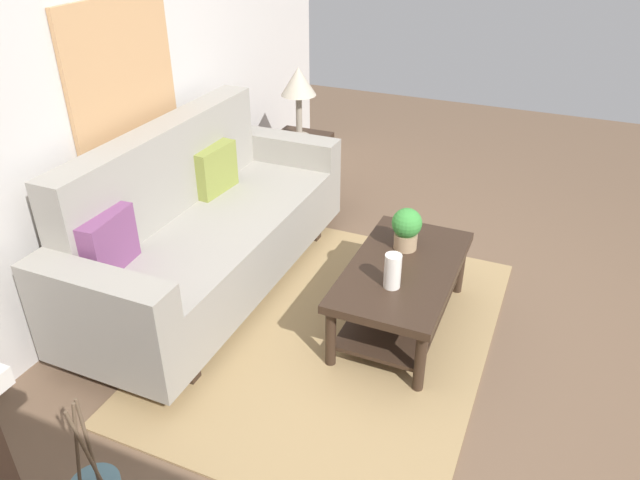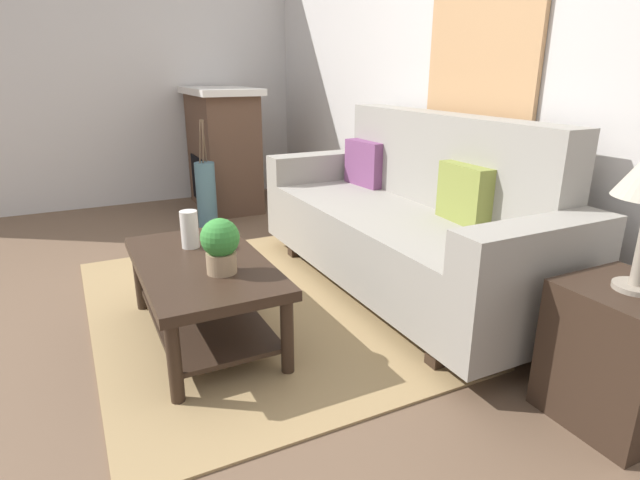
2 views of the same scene
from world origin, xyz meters
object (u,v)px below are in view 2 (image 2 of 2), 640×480
object	(u,v)px
floor_vase	(206,195)
coffee_table	(203,282)
framed_painting	(480,57)
tabletop_vase	(190,229)
throw_pillow_plum	(366,163)
potted_plant_tabletop	(220,244)
throw_pillow_olive	(465,194)
couch	(406,223)
side_table	(621,356)
fireplace	(223,149)

from	to	relation	value
floor_vase	coffee_table	bearing A→B (deg)	-14.92
framed_painting	tabletop_vase	bearing A→B (deg)	-94.88
throw_pillow_plum	tabletop_vase	bearing A→B (deg)	-68.57
potted_plant_tabletop	tabletop_vase	bearing A→B (deg)	-173.50
throw_pillow_olive	potted_plant_tabletop	world-z (taller)	throw_pillow_olive
couch	floor_vase	bearing A→B (deg)	-157.47
throw_pillow_plum	potted_plant_tabletop	bearing A→B (deg)	-54.39
throw_pillow_plum	coffee_table	bearing A→B (deg)	-61.10
couch	side_table	distance (m)	1.44
side_table	coffee_table	bearing A→B (deg)	-136.33
couch	throw_pillow_plum	size ratio (longest dim) A/B	6.26
throw_pillow_olive	floor_vase	world-z (taller)	throw_pillow_olive
throw_pillow_olive	coffee_table	xyz separation A→B (m)	(-0.28, -1.42, -0.37)
tabletop_vase	framed_painting	size ratio (longest dim) A/B	0.22
tabletop_vase	side_table	bearing A→B (deg)	39.25
potted_plant_tabletop	couch	bearing A→B (deg)	102.42
couch	side_table	bearing A→B (deg)	0.00
fireplace	potted_plant_tabletop	bearing A→B (deg)	-16.41
throw_pillow_plum	coffee_table	size ratio (longest dim) A/B	0.33
potted_plant_tabletop	fireplace	distance (m)	2.87
coffee_table	tabletop_vase	distance (m)	0.31
throw_pillow_olive	potted_plant_tabletop	distance (m)	1.37
couch	coffee_table	bearing A→B (deg)	-86.61
fireplace	floor_vase	distance (m)	0.77
side_table	floor_vase	world-z (taller)	floor_vase
throw_pillow_olive	potted_plant_tabletop	xyz separation A→B (m)	(-0.08, -1.37, -0.11)
coffee_table	couch	bearing A→B (deg)	93.39
tabletop_vase	couch	bearing A→B (deg)	83.36
tabletop_vase	fireplace	bearing A→B (deg)	159.76
floor_vase	side_table	bearing A→B (deg)	13.22
throw_pillow_plum	side_table	size ratio (longest dim) A/B	0.64
throw_pillow_olive	tabletop_vase	size ratio (longest dim) A/B	1.81
side_table	framed_painting	world-z (taller)	framed_painting
throw_pillow_olive	side_table	distance (m)	1.15
tabletop_vase	floor_vase	bearing A→B (deg)	163.26
fireplace	framed_painting	world-z (taller)	framed_painting
tabletop_vase	potted_plant_tabletop	size ratio (longest dim) A/B	0.76
coffee_table	framed_painting	world-z (taller)	framed_painting
coffee_table	potted_plant_tabletop	xyz separation A→B (m)	(0.20, 0.05, 0.26)
throw_pillow_olive	coffee_table	distance (m)	1.49
throw_pillow_plum	throw_pillow_olive	xyz separation A→B (m)	(1.06, 0.00, 0.00)
floor_vase	framed_painting	distance (m)	2.50
floor_vase	framed_painting	world-z (taller)	framed_painting
coffee_table	fireplace	world-z (taller)	fireplace
coffee_table	fireplace	bearing A→B (deg)	161.40
coffee_table	framed_painting	size ratio (longest dim) A/B	1.21
throw_pillow_olive	side_table	world-z (taller)	throw_pillow_olive
throw_pillow_plum	throw_pillow_olive	distance (m)	1.06
potted_plant_tabletop	framed_painting	bearing A→B (deg)	99.09
couch	coffee_table	distance (m)	1.30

